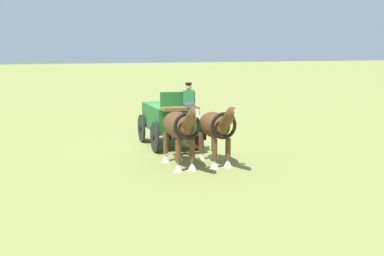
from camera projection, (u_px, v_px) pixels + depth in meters
ground_plane at (168, 146)px, 21.04m from camera, size 220.00×220.00×0.00m
show_wagon at (169, 118)px, 20.72m from camera, size 5.83×2.01×2.70m
draft_horse_near at (216, 127)px, 17.46m from camera, size 3.01×0.97×2.17m
draft_horse_off at (180, 127)px, 17.06m from camera, size 3.25×0.98×2.23m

